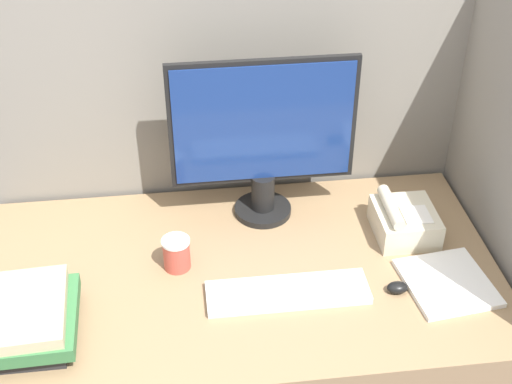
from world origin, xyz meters
name	(u,v)px	position (x,y,z in m)	size (l,w,h in m)	color
cubicle_panel_rear	(227,189)	(0.00, 0.84, 0.71)	(1.84, 0.04, 1.42)	gray
cubicle_panel_right	(495,250)	(0.76, 0.43, 0.71)	(0.04, 0.87, 1.42)	gray
desk	(242,361)	(0.00, 0.40, 0.37)	(1.44, 0.81, 0.74)	#937551
monitor	(263,139)	(0.10, 0.67, 1.00)	(0.54, 0.17, 0.51)	black
keyboard	(288,293)	(0.11, 0.29, 0.75)	(0.43, 0.12, 0.02)	silver
mouse	(397,288)	(0.41, 0.27, 0.76)	(0.06, 0.04, 0.03)	black
coffee_cup	(177,253)	(-0.17, 0.44, 0.79)	(0.08, 0.08, 0.10)	#BF4C3F
book_stack	(26,320)	(-0.55, 0.23, 0.79)	(0.26, 0.28, 0.11)	#262628
desk_telephone	(404,221)	(0.49, 0.51, 0.79)	(0.17, 0.19, 0.12)	beige
paper_pile	(447,283)	(0.55, 0.28, 0.75)	(0.25, 0.26, 0.01)	white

